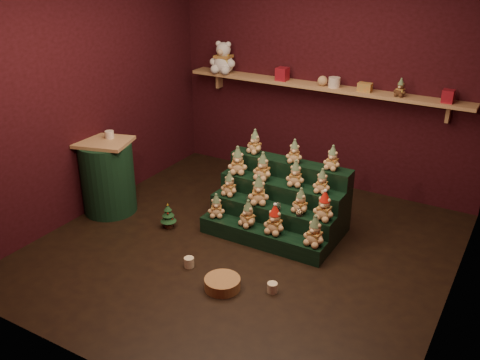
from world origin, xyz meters
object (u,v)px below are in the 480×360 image
Objects in this scene: snow_globe_b at (278,206)px; mini_christmas_tree at (168,216)px; brown_bear at (401,88)px; mug_left at (189,262)px; snow_globe_a at (249,199)px; riser_tier_front at (261,237)px; mug_right at (272,288)px; white_bear at (223,53)px; side_table at (108,177)px; snow_globe_c at (299,212)px; wicker_basket at (222,283)px.

snow_globe_b is 1.25m from mini_christmas_tree.
mug_left is at bearing -109.34° from brown_bear.
riser_tier_front is at bearing -33.71° from snow_globe_a.
snow_globe_b is 0.45× the size of brown_bear.
mug_left reaches higher than mug_right.
mini_christmas_tree is 0.59× the size of white_bear.
snow_globe_a is at bearing -180.00° from snow_globe_b.
snow_globe_b is 2.04m from side_table.
white_bear reaches higher than snow_globe_c.
snow_globe_c is 0.27× the size of wicker_basket.
side_table is 2.11m from wicker_basket.
wicker_basket is (-0.04, -1.02, -0.35)m from snow_globe_b.
mini_christmas_tree is (-1.06, -0.19, 0.06)m from riser_tier_front.
white_bear is (-1.84, 1.52, 1.17)m from snow_globe_c.
snow_globe_b is at bearing -107.81° from brown_bear.
mug_left is 0.19× the size of white_bear.
snow_globe_c is 2.29m from side_table.
wicker_basket is at bearing -156.95° from mug_right.
riser_tier_front reaches higher than mug_right.
riser_tier_front is 14.75× the size of mug_right.
mini_christmas_tree is 2.39m from white_bear.
riser_tier_front is 2.71× the size of white_bear.
riser_tier_front is at bearing -155.45° from snow_globe_c.
wicker_basket is at bearing -92.36° from snow_globe_b.
wicker_basket is at bearing -86.01° from riser_tier_front.
snow_globe_a is 1.17m from mug_right.
snow_globe_b reaches higher than snow_globe_a.
snow_globe_b reaches higher than snow_globe_c.
mug_right is (0.72, -0.84, -0.35)m from snow_globe_a.
snow_globe_a is 0.90× the size of snow_globe_b.
riser_tier_front is 0.87m from wicker_basket.
mug_left is 0.49× the size of brown_bear.
snow_globe_b is 1.08m from mug_left.
snow_globe_a is at bearing 146.29° from riser_tier_front.
mug_right is 0.48× the size of brown_bear.
mini_christmas_tree is at bearing -127.24° from brown_bear.
snow_globe_b is 0.30× the size of mini_christmas_tree.
mug_left is 1.04× the size of mug_right.
snow_globe_c is 1.12m from wicker_basket.
snow_globe_a is 0.27× the size of mini_christmas_tree.
snow_globe_b reaches higher than riser_tier_front.
snow_globe_a is at bearing -54.63° from white_bear.
snow_globe_c is 2.65m from white_bear.
snow_globe_c is 1.48m from mini_christmas_tree.
mini_christmas_tree is (-1.41, -0.35, -0.26)m from snow_globe_c.
white_bear reaches higher than brown_bear.
wicker_basket is at bearing -62.73° from white_bear.
mug_left is 3.04m from white_bear.
side_table is at bearing -106.69° from white_bear.
snow_globe_b reaches higher than mug_left.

